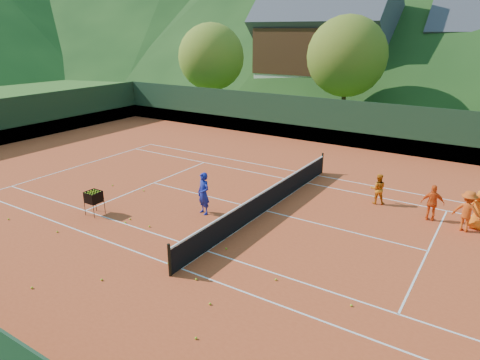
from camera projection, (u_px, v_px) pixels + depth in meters
The scene contains 32 objects.
ground at pixel (266, 211), 17.96m from camera, with size 400.00×400.00×0.00m, color #2B551A.
clay_court at pixel (266, 211), 17.96m from camera, with size 40.00×24.00×0.02m, color #B5401D.
coach at pixel (204, 194), 17.41m from camera, with size 0.64×0.42×1.76m, color navy.
student_a at pixel (378, 189), 18.52m from camera, with size 0.65×0.51×1.35m, color orange.
student_b at pixel (433, 203), 16.85m from camera, with size 0.86×0.36×1.47m, color #F05315.
student_c at pixel (479, 210), 16.10m from camera, with size 0.76×0.49×1.55m, color orange.
student_d at pixel (467, 211), 15.93m from camera, with size 1.03×0.59×1.60m, color #D84D13.
tennis_ball_1 at pixel (351, 305), 11.73m from camera, with size 0.07×0.07×0.07m, color #A6D323.
tennis_ball_2 at pixel (205, 241), 15.33m from camera, with size 0.07×0.07×0.07m, color #A6D323.
tennis_ball_3 at pixel (113, 185), 20.81m from camera, with size 0.07×0.07×0.07m, color #A6D323.
tennis_ball_4 at pixel (144, 191), 20.11m from camera, with size 0.07×0.07×0.07m, color #A6D323.
tennis_ball_6 at pixel (102, 280), 12.94m from camera, with size 0.07×0.07×0.07m, color #A6D323.
tennis_ball_8 at pixel (57, 232), 16.01m from camera, with size 0.07×0.07×0.07m, color #A6D323.
tennis_ball_9 at pixel (32, 288), 12.54m from camera, with size 0.07×0.07×0.07m, color #A6D323.
tennis_ball_10 at pixel (196, 338), 10.49m from camera, with size 0.07×0.07×0.07m, color #A6D323.
tennis_ball_11 at pixel (168, 263), 13.85m from camera, with size 0.07×0.07×0.07m, color #A6D323.
tennis_ball_12 at pixel (150, 226), 16.45m from camera, with size 0.07×0.07×0.07m, color #A6D323.
tennis_ball_13 at pixel (223, 218), 17.16m from camera, with size 0.07×0.07×0.07m, color #A6D323.
tennis_ball_15 at pixel (196, 279), 12.97m from camera, with size 0.07×0.07×0.07m, color #A6D323.
tennis_ball_16 at pixel (226, 249), 14.78m from camera, with size 0.07×0.07×0.07m, color #A6D323.
tennis_ball_17 at pixel (210, 304), 11.80m from camera, with size 0.07×0.07×0.07m, color #A6D323.
tennis_ball_18 at pixel (125, 222), 16.79m from camera, with size 0.07×0.07×0.07m, color #A6D323.
tennis_ball_19 at pixel (276, 280), 12.95m from camera, with size 0.07×0.07×0.07m, color #A6D323.
tennis_ball_21 at pixel (8, 219), 17.08m from camera, with size 0.07×0.07×0.07m, color #A6D323.
tennis_ball_23 at pixel (130, 219), 17.09m from camera, with size 0.07×0.07×0.07m, color #A6D323.
court_lines at pixel (266, 211), 17.96m from camera, with size 23.83×11.03×0.00m.
tennis_net at pixel (266, 200), 17.79m from camera, with size 0.10×12.07×1.10m.
perimeter_fence at pixel (267, 183), 17.54m from camera, with size 40.40×24.24×3.00m.
ball_hopper at pixel (94, 197), 17.37m from camera, with size 0.57×0.57×1.00m.
chalet_left at pixel (325, 45), 44.98m from camera, with size 13.80×9.93×12.92m.
tree_a at pixel (211, 57), 38.80m from camera, with size 6.00×6.00×7.88m.
tree_b at pixel (347, 56), 34.14m from camera, with size 6.40×6.40×8.40m.
Camera 1 is at (8.03, -14.46, 7.20)m, focal length 32.00 mm.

